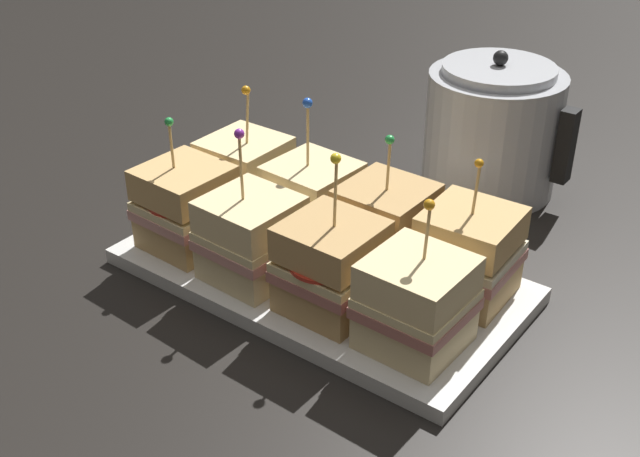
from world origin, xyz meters
TOP-DOWN VIEW (x-y plane):
  - ground_plane at (0.00, 0.00)m, footprint 6.00×6.00m
  - serving_platter at (0.00, 0.00)m, footprint 0.46×0.24m
  - sandwich_front_far_left at (-0.16, -0.05)m, footprint 0.10×0.10m
  - sandwich_front_center_left at (-0.05, -0.06)m, footprint 0.10×0.10m
  - sandwich_front_center_right at (0.05, -0.05)m, footprint 0.10×0.10m
  - sandwich_front_far_right at (0.16, -0.05)m, footprint 0.10×0.10m
  - sandwich_back_far_left at (-0.16, 0.05)m, footprint 0.10×0.10m
  - sandwich_back_center_left at (-0.05, 0.05)m, footprint 0.10×0.10m
  - sandwich_back_center_right at (0.05, 0.05)m, footprint 0.10×0.10m
  - sandwich_back_far_right at (0.16, 0.06)m, footprint 0.10×0.10m
  - kettle_steel at (0.05, 0.33)m, footprint 0.21×0.18m

SIDE VIEW (x-z plane):
  - ground_plane at x=0.00m, z-range 0.00..0.00m
  - serving_platter at x=0.00m, z-range 0.00..0.02m
  - sandwich_front_far_right at x=0.16m, z-range -0.01..0.15m
  - sandwich_front_center_left at x=-0.05m, z-range -0.02..0.16m
  - sandwich_back_center_left at x=-0.05m, z-range -0.02..0.16m
  - sandwich_back_far_right at x=0.16m, z-range -0.01..0.15m
  - sandwich_front_far_left at x=-0.16m, z-range -0.01..0.15m
  - sandwich_back_center_right at x=0.05m, z-range -0.01..0.15m
  - sandwich_back_far_left at x=-0.16m, z-range -0.02..0.16m
  - sandwich_front_center_right at x=0.05m, z-range -0.02..0.16m
  - kettle_steel at x=0.05m, z-range -0.01..0.19m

